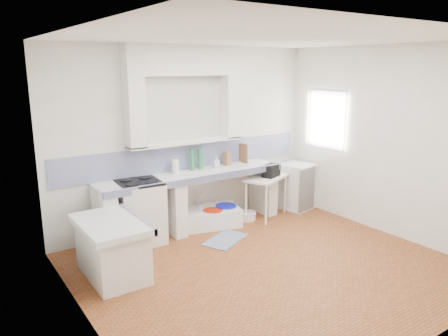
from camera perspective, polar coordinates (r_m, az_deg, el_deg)
floor at (r=5.63m, az=5.91°, el=-12.95°), size 4.50×4.50×0.00m
ceiling at (r=5.06m, az=6.69°, el=16.82°), size 4.50×4.50×0.00m
wall_back at (r=6.78m, az=-4.79°, el=4.08°), size 4.50×0.00×4.50m
wall_front at (r=3.92m, az=25.65°, el=-4.08°), size 4.50×0.00×4.50m
wall_left at (r=4.11m, az=-18.36°, el=-2.66°), size 0.00×4.50×4.50m
wall_right at (r=6.82m, az=20.82°, el=3.31°), size 0.00×4.50×4.50m
alcove_mass at (r=6.54m, az=-5.22°, el=14.07°), size 1.90×0.25×0.45m
window_frame at (r=7.67m, az=14.35°, el=6.29°), size 0.35×0.86×1.06m
lace_valance at (r=7.52m, az=13.78°, el=9.11°), size 0.01×0.84×0.24m
counter_slab at (r=6.59m, az=-4.16°, el=-0.99°), size 3.00×0.60×0.08m
counter_lip at (r=6.35m, az=-2.88°, el=-1.50°), size 3.00×0.04×0.10m
counter_pier_left at (r=6.17m, az=-15.47°, el=-6.83°), size 0.20×0.55×0.82m
counter_pier_mid at (r=6.55m, az=-6.75°, el=-5.23°), size 0.20×0.55×0.82m
counter_pier_right at (r=7.48m, az=5.21°, el=-2.83°), size 0.20×0.55×0.82m
peninsula_top at (r=5.31m, az=-14.82°, el=-7.23°), size 0.70×1.10×0.08m
peninsula_base at (r=5.44m, az=-14.59°, el=-10.69°), size 0.60×1.00×0.62m
peninsula_lip at (r=5.42m, az=-11.52°, el=-6.63°), size 0.04×1.10×0.10m
backsplash at (r=6.82m, az=-4.68°, el=1.57°), size 4.27×0.03×0.40m
stove at (r=6.31m, az=-11.07°, el=-5.87°), size 0.67×0.65×0.87m
sink at (r=6.90m, az=-2.53°, el=-6.64°), size 1.20×0.85×0.26m
side_table at (r=7.28m, az=5.60°, el=-3.79°), size 0.96×0.77×0.04m
fridge at (r=7.77m, az=9.57°, el=-2.39°), size 0.62×0.62×0.81m
bucket_red at (r=6.74m, az=-4.35°, el=-7.15°), size 0.30×0.30×0.27m
bucket_orange at (r=6.80m, az=-1.48°, el=-6.78°), size 0.41×0.41×0.29m
bucket_blue at (r=6.98m, az=0.27°, el=-6.17°), size 0.34×0.34×0.31m
basin_white at (r=7.21m, az=2.97°, el=-6.33°), size 0.42×0.42×0.13m
water_bottle_a at (r=6.95m, az=-4.25°, el=-6.48°), size 0.09×0.09×0.26m
water_bottle_b at (r=7.01m, az=-3.22°, el=-6.06°), size 0.10×0.10×0.32m
black_bag at (r=7.17m, az=6.28°, el=-0.35°), size 0.36×0.28×0.20m
green_bottle_a at (r=6.70m, az=-4.26°, el=1.13°), size 0.08×0.08×0.35m
green_bottle_b at (r=6.77m, az=-3.21°, el=1.31°), size 0.09×0.09×0.35m
knife_block at (r=7.05m, az=0.40°, el=1.30°), size 0.13×0.12×0.23m
cutting_board at (r=7.25m, az=2.59°, el=1.97°), size 0.03×0.23×0.32m
paper_towel at (r=6.54m, az=-6.48°, el=0.20°), size 0.14×0.14×0.22m
soap_bottle at (r=6.88m, az=-1.07°, el=0.81°), size 0.09×0.09×0.19m
rug at (r=6.40m, az=0.19°, el=-9.47°), size 0.81×0.66×0.01m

